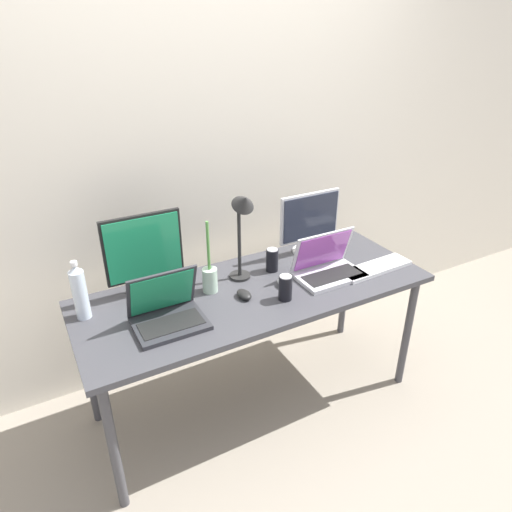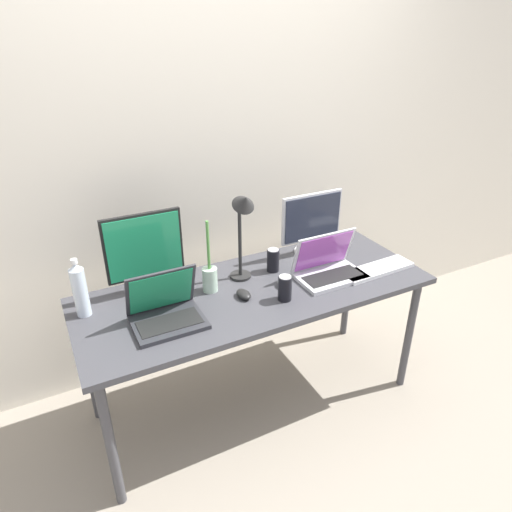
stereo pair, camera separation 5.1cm
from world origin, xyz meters
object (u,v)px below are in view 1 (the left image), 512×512
Objects in this scene: work_desk at (256,299)px; laptop_silver at (167,311)px; monitor_left at (144,255)px; water_bottle at (80,292)px; mouse_by_laptop at (283,282)px; desk_lamp at (243,220)px; laptop_secondary at (327,266)px; bamboo_vase at (210,278)px; mouse_by_keyboard at (244,294)px; soda_can_near_keyboard at (272,260)px; monitor_center at (310,222)px; keyboard_main at (375,268)px; soda_can_by_laptop at (285,288)px.

laptop_silver reaches higher than work_desk.
monitor_left reaches higher than laptop_silver.
water_bottle reaches higher than laptop_silver.
desk_lamp is at bearing 154.65° from mouse_by_laptop.
bamboo_vase reaches higher than laptop_secondary.
mouse_by_laptop is at bearing -18.03° from work_desk.
mouse_by_keyboard is 0.74m from water_bottle.
laptop_silver is 2.46× the size of soda_can_near_keyboard.
mouse_by_laptop is 0.37m from bamboo_vase.
monitor_center is at bearing 10.82° from bamboo_vase.
keyboard_main is 0.53m from mouse_by_laptop.
monitor_left reaches higher than soda_can_by_laptop.
work_desk is 0.59m from monitor_left.
mouse_by_keyboard is at bearing -161.65° from mouse_by_laptop.
mouse_by_keyboard is at bearing 171.07° from keyboard_main.
soda_can_near_keyboard is 1.00× the size of soda_can_by_laptop.
keyboard_main is 4.39× the size of mouse_by_laptop.
keyboard_main is at bearing -27.61° from soda_can_near_keyboard.
laptop_silver is 0.62m from mouse_by_laptop.
work_desk is 0.41m from desk_lamp.
laptop_silver is 1.14m from keyboard_main.
keyboard_main is 1.14× the size of bamboo_vase.
soda_can_near_keyboard is (0.26, 0.17, 0.05)m from mouse_by_keyboard.
desk_lamp is (-0.18, -0.02, 0.27)m from soda_can_near_keyboard.
soda_can_by_laptop is 0.34× the size of bamboo_vase.
desk_lamp is (-0.41, 0.16, 0.28)m from laptop_secondary.
keyboard_main is 0.86× the size of desk_lamp.
soda_can_near_keyboard is at bearing 36.39° from work_desk.
monitor_left is 4.25× the size of mouse_by_laptop.
work_desk is 14.05× the size of soda_can_near_keyboard.
monitor_left is 0.93m from laptop_secondary.
work_desk is at bearing -143.61° from soda_can_near_keyboard.
laptop_secondary is 0.83× the size of keyboard_main.
keyboard_main is 3.35× the size of soda_can_near_keyboard.
work_desk is at bearing -24.34° from monitor_left.
mouse_by_laptop is at bearing 62.02° from soda_can_by_laptop.
soda_can_near_keyboard reaches higher than work_desk.
monitor_left is 0.97× the size of keyboard_main.
work_desk is at bearing 25.24° from mouse_by_keyboard.
laptop_secondary is at bearing 161.45° from keyboard_main.
mouse_by_laptop is at bearing 167.45° from keyboard_main.
desk_lamp is at bearing 102.31° from work_desk.
mouse_by_laptop is 0.17m from soda_can_near_keyboard.
mouse_by_keyboard is (-0.55, -0.26, -0.17)m from monitor_center.
water_bottle is 0.81m from desk_lamp.
desk_lamp reaches higher than mouse_by_keyboard.
laptop_secondary is 0.62m from bamboo_vase.
laptop_silver is (-0.94, -0.28, -0.13)m from monitor_center.
water_bottle is at bearing 178.20° from soda_can_near_keyboard.
desk_lamp is (0.46, 0.17, 0.28)m from laptop_silver.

